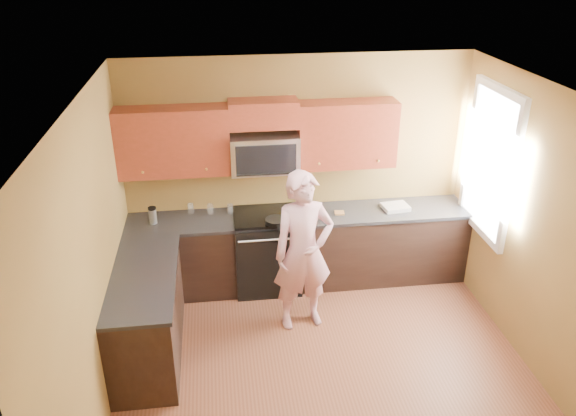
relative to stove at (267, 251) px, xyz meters
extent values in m
plane|color=brown|center=(0.40, -1.68, -0.47)|extent=(4.00, 4.00, 0.00)
plane|color=white|center=(0.40, -1.68, 2.23)|extent=(4.00, 4.00, 0.00)
plane|color=brown|center=(0.40, 0.32, 0.88)|extent=(4.00, 0.00, 4.00)
plane|color=brown|center=(-1.60, -1.68, 0.88)|extent=(0.00, 4.00, 4.00)
plane|color=brown|center=(2.40, -1.68, 0.88)|extent=(0.00, 4.00, 4.00)
cube|color=black|center=(0.40, 0.02, -0.03)|extent=(4.00, 0.60, 0.88)
cube|color=black|center=(-1.30, -1.08, -0.03)|extent=(0.60, 1.60, 0.88)
cube|color=black|center=(0.40, 0.01, 0.43)|extent=(4.00, 0.62, 0.04)
cube|color=black|center=(-1.29, -1.08, 0.43)|extent=(0.62, 1.60, 0.04)
cube|color=maroon|center=(0.00, 0.16, 1.62)|extent=(0.76, 0.33, 0.30)
imported|color=pink|center=(0.31, -0.79, 0.41)|extent=(0.71, 0.52, 1.77)
cube|color=#B27F47|center=(0.86, -0.02, 0.45)|extent=(0.12, 0.12, 0.01)
ellipsoid|color=silver|center=(0.38, -0.06, 0.48)|extent=(0.12, 0.13, 0.06)
ellipsoid|color=silver|center=(0.51, -0.07, 0.48)|extent=(0.14, 0.15, 0.07)
cube|color=silver|center=(1.54, 0.01, 0.47)|extent=(0.33, 0.27, 0.05)
cylinder|color=silver|center=(-0.87, 0.22, 0.51)|extent=(0.09, 0.09, 0.12)
cylinder|color=silver|center=(-0.64, 0.17, 0.51)|extent=(0.09, 0.09, 0.12)
cylinder|color=silver|center=(-0.41, 0.14, 0.51)|extent=(0.08, 0.08, 0.12)
camera|label=1|loc=(-0.53, -5.81, 3.34)|focal=35.21mm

